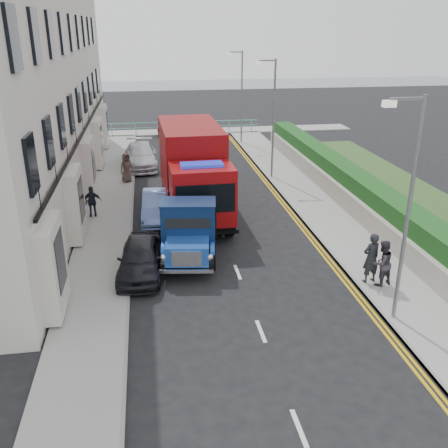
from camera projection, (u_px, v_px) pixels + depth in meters
ground at (248, 299)px, 17.10m from camera, size 120.00×120.00×0.00m
pavement_west at (109, 214)px, 24.60m from camera, size 2.40×38.00×0.12m
pavement_east at (313, 203)px, 26.10m from camera, size 2.60×38.00×0.12m
promenade at (182, 132)px, 43.70m from camera, size 30.00×2.50×0.12m
sea_plane at (166, 91)px, 72.19m from camera, size 120.00×120.00×0.00m
terrace_west at (14, 59)px, 25.03m from camera, size 6.31×30.20×14.25m
garden_east at (349, 186)px, 26.06m from camera, size 1.45×28.00×1.75m
seafront_railing at (183, 128)px, 42.78m from camera, size 13.00×0.08×1.11m
lamp_near at (406, 201)px, 14.39m from camera, size 1.23×0.18×7.00m
lamp_mid at (272, 113)px, 29.07m from camera, size 1.23×0.18×7.00m
lamp_far at (240, 92)px, 38.26m from camera, size 1.23×0.18×7.00m
bedford_lorry at (189, 233)px, 19.54m from camera, size 2.72×5.44×2.48m
red_lorry at (193, 168)px, 24.24m from camera, size 2.93×8.16×4.24m
parked_car_front at (141, 258)px, 18.57m from camera, size 1.93×4.06×1.34m
parked_car_mid at (158, 206)px, 23.94m from camera, size 1.62×4.10×1.33m
parked_car_rear at (140, 156)px, 32.83m from camera, size 2.16×5.20×1.50m
seafront_car_left at (179, 131)px, 41.10m from camera, size 3.89×5.18×1.31m
seafront_car_right at (202, 137)px, 38.55m from camera, size 2.95×4.46×1.41m
pedestrian_east_near at (371, 258)px, 17.66m from camera, size 0.77×0.60×1.87m
pedestrian_east_far at (382, 263)px, 17.50m from camera, size 0.97×0.85×1.69m
pedestrian_west_near at (92, 202)px, 23.85m from camera, size 0.94×0.50×1.52m
pedestrian_west_far at (126, 168)px, 29.20m from camera, size 1.00×0.91×1.72m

